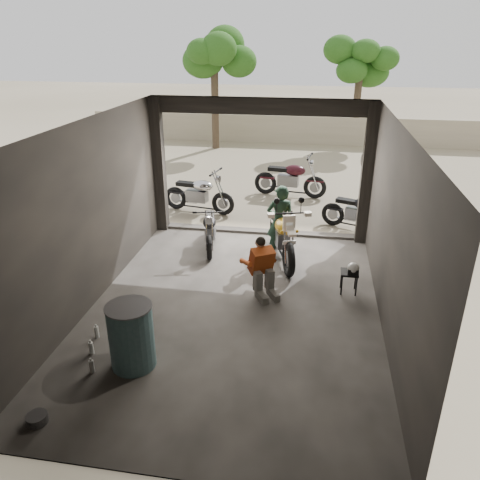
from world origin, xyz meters
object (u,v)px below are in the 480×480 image
(outside_bike_b, at_px, (290,176))
(outside_bike_c, at_px, (359,209))
(mechanic, at_px, (264,270))
(stool, at_px, (349,275))
(helmet, at_px, (353,268))
(left_bike, at_px, (210,226))
(sign_post, at_px, (375,176))
(outside_bike_a, at_px, (199,191))
(oil_drum, at_px, (132,337))
(rider, at_px, (280,222))
(main_bike, at_px, (282,231))

(outside_bike_b, xyz_separation_m, outside_bike_c, (1.83, -2.41, -0.08))
(mechanic, height_order, stool, mechanic)
(outside_bike_c, height_order, helmet, outside_bike_c)
(left_bike, bearing_deg, helmet, -39.79)
(outside_bike_c, height_order, sign_post, sign_post)
(outside_bike_a, height_order, mechanic, outside_bike_a)
(mechanic, bearing_deg, oil_drum, -155.60)
(outside_bike_a, relative_size, mechanic, 1.64)
(left_bike, height_order, outside_bike_b, outside_bike_b)
(rider, relative_size, mechanic, 1.49)
(left_bike, bearing_deg, stool, -39.50)
(main_bike, distance_m, sign_post, 2.69)
(main_bike, height_order, sign_post, sign_post)
(helmet, bearing_deg, rider, 132.01)
(helmet, bearing_deg, mechanic, -172.72)
(left_bike, distance_m, oil_drum, 4.23)
(rider, relative_size, oil_drum, 1.61)
(stool, bearing_deg, sign_post, 77.78)
(main_bike, relative_size, outside_bike_a, 1.11)
(main_bike, xyz_separation_m, outside_bike_c, (1.72, 1.95, -0.10))
(left_bike, height_order, sign_post, sign_post)
(outside_bike_c, bearing_deg, left_bike, 136.65)
(stool, bearing_deg, helmet, -42.71)
(left_bike, distance_m, rider, 1.62)
(mechanic, relative_size, helmet, 4.69)
(mechanic, bearing_deg, rider, 55.01)
(outside_bike_b, relative_size, helmet, 8.21)
(oil_drum, xyz_separation_m, sign_post, (3.79, 5.50, 0.99))
(helmet, bearing_deg, outside_bike_c, 80.75)
(stool, height_order, oil_drum, oil_drum)
(main_bike, bearing_deg, helmet, -57.54)
(outside_bike_a, xyz_separation_m, sign_post, (4.42, -0.96, 0.89))
(helmet, bearing_deg, stool, 133.68)
(outside_bike_a, bearing_deg, stool, -124.54)
(left_bike, relative_size, stool, 3.47)
(stool, distance_m, helmet, 0.19)
(outside_bike_b, xyz_separation_m, stool, (1.47, -5.56, -0.27))
(main_bike, height_order, outside_bike_b, main_bike)
(outside_bike_b, height_order, stool, outside_bike_b)
(rider, distance_m, helmet, 2.06)
(outside_bike_c, bearing_deg, oil_drum, 170.10)
(outside_bike_a, bearing_deg, sign_post, -91.76)
(mechanic, height_order, sign_post, sign_post)
(outside_bike_c, distance_m, helmet, 3.22)
(outside_bike_c, height_order, oil_drum, outside_bike_c)
(left_bike, distance_m, stool, 3.38)
(outside_bike_c, xyz_separation_m, mechanic, (-1.92, -3.51, -0.02))
(mechanic, xyz_separation_m, sign_post, (2.16, 3.20, 0.95))
(outside_bike_a, relative_size, outside_bike_b, 0.94)
(rider, relative_size, sign_post, 0.72)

